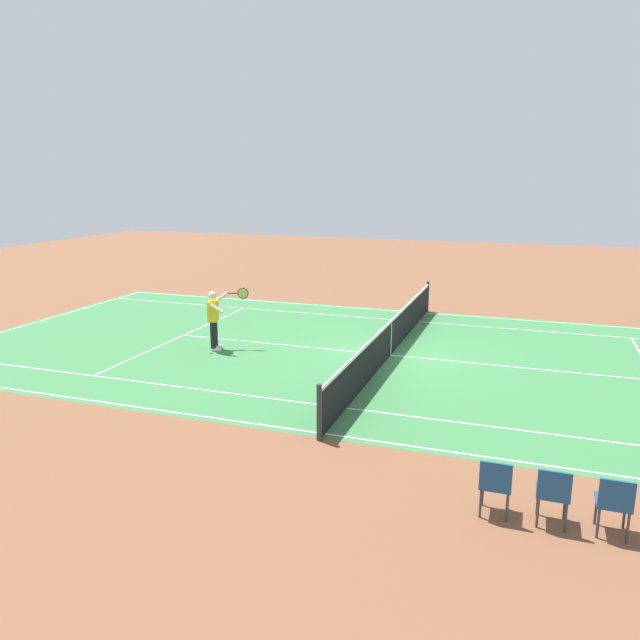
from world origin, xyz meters
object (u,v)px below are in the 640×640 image
(spectator_chair_2, at_px, (553,492))
(tennis_net, at_px, (391,338))
(spectator_chair_1, at_px, (614,501))
(tennis_player_near, at_px, (215,317))
(spectator_chair_3, at_px, (495,483))
(tennis_ball, at_px, (211,353))

(spectator_chair_2, bearing_deg, tennis_net, -61.85)
(spectator_chair_1, xyz_separation_m, spectator_chair_2, (0.76, 0.00, 0.00))
(tennis_player_near, height_order, spectator_chair_3, tennis_player_near)
(spectator_chair_1, xyz_separation_m, spectator_chair_3, (1.53, 0.00, 0.00))
(tennis_player_near, relative_size, spectator_chair_3, 1.93)
(spectator_chair_2, distance_m, spectator_chair_3, 0.76)
(tennis_ball, bearing_deg, tennis_player_near, -80.07)
(spectator_chair_2, relative_size, spectator_chair_3, 1.00)
(tennis_ball, bearing_deg, spectator_chair_3, 142.90)
(tennis_net, xyz_separation_m, spectator_chair_3, (-3.20, 7.42, 0.03))
(spectator_chair_2, bearing_deg, spectator_chair_3, 0.00)
(tennis_player_near, relative_size, spectator_chair_2, 1.93)
(tennis_player_near, height_order, tennis_ball, tennis_player_near)
(spectator_chair_1, height_order, spectator_chair_3, same)
(spectator_chair_1, bearing_deg, spectator_chair_3, 0.00)
(tennis_ball, distance_m, spectator_chair_2, 10.47)
(tennis_player_near, distance_m, spectator_chair_2, 10.77)
(spectator_chair_1, bearing_deg, tennis_net, -57.46)
(spectator_chair_3, bearing_deg, tennis_ball, -37.10)
(spectator_chair_2, height_order, spectator_chair_3, same)
(tennis_net, height_order, spectator_chair_3, tennis_net)
(tennis_net, distance_m, spectator_chair_3, 8.08)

